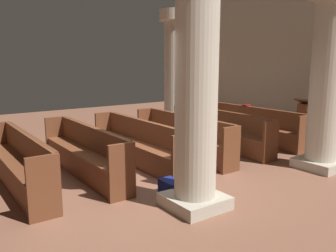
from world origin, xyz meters
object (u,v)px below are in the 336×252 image
at_px(pew_row_4, 84,150).
at_px(hymn_book, 247,105).
at_px(pillar_aisle_side, 327,75).
at_px(pillar_aisle_rear, 196,81).
at_px(pew_row_2, 183,134).
at_px(pew_row_0, 252,124).
at_px(pillar_far_side, 175,70).
at_px(pew_row_3, 138,141).
at_px(lectern, 304,122).
at_px(pew_row_1, 220,129).
at_px(pew_row_5, 18,160).
at_px(kneeler_box_navy, 171,187).

distance_m(pew_row_4, hymn_book, 4.80).
relative_size(pillar_aisle_side, pillar_aisle_rear, 1.00).
bearing_deg(hymn_book, pew_row_2, -81.14).
distance_m(pew_row_0, pew_row_2, 2.29).
height_order(pew_row_0, pew_row_2, same).
distance_m(pew_row_4, pillar_far_side, 4.59).
bearing_deg(pillar_aisle_side, pew_row_3, -130.10).
height_order(pew_row_0, pillar_far_side, pillar_far_side).
bearing_deg(pillar_aisle_side, lectern, 130.42).
distance_m(pew_row_0, pillar_aisle_side, 2.76).
bearing_deg(pew_row_4, pew_row_1, 90.00).
bearing_deg(pew_row_3, pew_row_4, -90.00).
relative_size(pew_row_3, pillar_aisle_side, 0.88).
xyz_separation_m(pew_row_5, pillar_aisle_rear, (2.32, 1.85, 1.34)).
relative_size(pillar_aisle_rear, hymn_book, 17.51).
xyz_separation_m(pew_row_1, pew_row_2, (0.00, -1.14, 0.00)).
bearing_deg(pillar_far_side, pew_row_4, -58.84).
relative_size(pew_row_1, pew_row_2, 1.00).
bearing_deg(pew_row_0, pew_row_4, -90.00).
height_order(pew_row_0, pew_row_3, same).
height_order(pew_row_0, pillar_aisle_rear, pillar_aisle_rear).
bearing_deg(pew_row_2, pew_row_1, 90.00).
bearing_deg(pew_row_0, pillar_aisle_rear, -59.07).
height_order(pillar_far_side, kneeler_box_navy, pillar_far_side).
relative_size(pillar_far_side, hymn_book, 17.51).
distance_m(pillar_aisle_rear, kneeler_box_navy, 1.79).
height_order(pillar_aisle_rear, hymn_book, pillar_aisle_rear).
bearing_deg(pew_row_1, pew_row_0, 90.00).
relative_size(pew_row_4, hymn_book, 15.38).
bearing_deg(pew_row_4, lectern, 84.47).
bearing_deg(pew_row_2, pew_row_4, -90.00).
relative_size(pew_row_2, pew_row_5, 1.00).
xyz_separation_m(pew_row_2, hymn_book, (-0.39, 2.47, 0.43)).
height_order(pew_row_2, hymn_book, hymn_book).
bearing_deg(pillar_far_side, pillar_aisle_side, 1.81).
bearing_deg(pew_row_2, hymn_book, 98.86).
relative_size(pew_row_5, hymn_book, 15.38).
height_order(pew_row_0, lectern, lectern).
distance_m(pillar_far_side, hymn_book, 2.32).
height_order(pew_row_4, kneeler_box_navy, pew_row_4).
bearing_deg(lectern, kneeler_box_navy, -77.46).
bearing_deg(kneeler_box_navy, pew_row_4, -158.05).
height_order(pew_row_1, kneeler_box_navy, pew_row_1).
relative_size(pew_row_4, pew_row_5, 1.00).
height_order(pew_row_1, lectern, lectern).
bearing_deg(pew_row_3, pillar_aisle_rear, -10.75).
height_order(lectern, kneeler_box_navy, lectern).
xyz_separation_m(pew_row_0, lectern, (0.58, 1.37, -0.02)).
bearing_deg(pew_row_3, lectern, 83.17).
relative_size(pew_row_5, lectern, 2.82).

